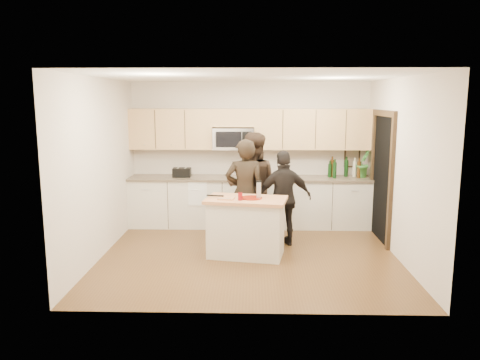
{
  "coord_description": "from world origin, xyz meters",
  "views": [
    {
      "loc": [
        0.05,
        -6.93,
        2.39
      ],
      "look_at": [
        -0.15,
        0.35,
        1.12
      ],
      "focal_mm": 35.0,
      "sensor_mm": 36.0,
      "label": 1
    }
  ],
  "objects_px": {
    "woman_center": "(252,186)",
    "woman_right": "(284,198)",
    "woman_left": "(245,193)",
    "toaster": "(182,172)",
    "island": "(246,227)"
  },
  "relations": [
    {
      "from": "woman_center",
      "to": "woman_left",
      "type": "bearing_deg",
      "value": 77.86
    },
    {
      "from": "woman_left",
      "to": "woman_right",
      "type": "height_order",
      "value": "woman_left"
    },
    {
      "from": "woman_center",
      "to": "woman_right",
      "type": "distance_m",
      "value": 0.64
    },
    {
      "from": "island",
      "to": "toaster",
      "type": "relative_size",
      "value": 3.93
    },
    {
      "from": "toaster",
      "to": "woman_right",
      "type": "distance_m",
      "value": 2.17
    },
    {
      "from": "toaster",
      "to": "woman_left",
      "type": "relative_size",
      "value": 0.19
    },
    {
      "from": "island",
      "to": "woman_right",
      "type": "bearing_deg",
      "value": 52.07
    },
    {
      "from": "toaster",
      "to": "woman_left",
      "type": "height_order",
      "value": "woman_left"
    },
    {
      "from": "woman_left",
      "to": "woman_right",
      "type": "bearing_deg",
      "value": 176.77
    },
    {
      "from": "island",
      "to": "woman_right",
      "type": "relative_size",
      "value": 0.83
    },
    {
      "from": "woman_left",
      "to": "woman_right",
      "type": "relative_size",
      "value": 1.12
    },
    {
      "from": "island",
      "to": "woman_right",
      "type": "xyz_separation_m",
      "value": [
        0.61,
        0.55,
        0.33
      ]
    },
    {
      "from": "woman_right",
      "to": "island",
      "type": "bearing_deg",
      "value": 31.08
    },
    {
      "from": "woman_left",
      "to": "woman_center",
      "type": "height_order",
      "value": "woman_center"
    },
    {
      "from": "woman_center",
      "to": "woman_right",
      "type": "relative_size",
      "value": 1.17
    }
  ]
}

